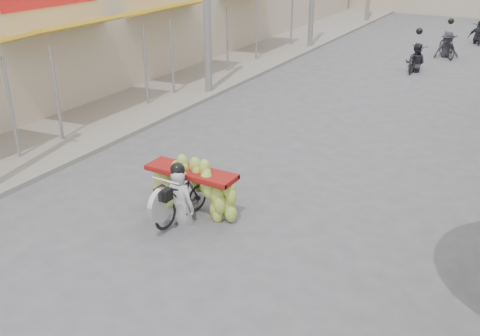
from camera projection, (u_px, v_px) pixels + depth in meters
The scene contains 5 objects.
sidewalk_left at pixel (215, 69), 21.49m from camera, with size 4.00×60.00×0.12m, color gray.
banana_motorbike at pixel (185, 185), 10.25m from camera, with size 2.20×1.76×2.07m.
bg_motorbike_a at pixel (416, 53), 21.07m from camera, with size 0.81×1.69×1.95m.
bg_motorbike_b at pixel (448, 39), 23.33m from camera, with size 1.37×1.88×1.95m.
bg_motorbike_c at pixel (480, 27), 26.24m from camera, with size 1.06×1.71×1.95m.
Camera 1 is at (4.27, -3.05, 5.16)m, focal length 40.00 mm.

